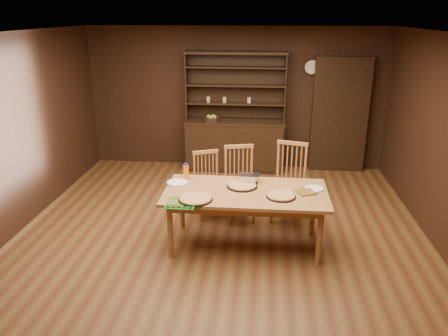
# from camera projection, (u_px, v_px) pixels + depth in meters

# --- Properties ---
(floor) EXTENTS (6.00, 6.00, 0.00)m
(floor) POSITION_uv_depth(u_px,v_px,m) (220.00, 239.00, 5.77)
(floor) COLOR brown
(floor) RESTS_ON ground
(room_shell) EXTENTS (6.00, 6.00, 6.00)m
(room_shell) POSITION_uv_depth(u_px,v_px,m) (219.00, 123.00, 5.23)
(room_shell) COLOR white
(room_shell) RESTS_ON floor
(china_hutch) EXTENTS (1.84, 0.52, 2.17)m
(china_hutch) POSITION_uv_depth(u_px,v_px,m) (235.00, 139.00, 8.15)
(china_hutch) COLOR #301E10
(china_hutch) RESTS_ON floor
(doorway) EXTENTS (1.00, 0.18, 2.10)m
(doorway) POSITION_uv_depth(u_px,v_px,m) (339.00, 115.00, 7.96)
(doorway) COLOR #301E10
(doorway) RESTS_ON floor
(wall_clock) EXTENTS (0.30, 0.05, 0.30)m
(wall_clock) POSITION_uv_depth(u_px,v_px,m) (312.00, 67.00, 7.78)
(wall_clock) COLOR #301E10
(wall_clock) RESTS_ON room_shell
(dining_table) EXTENTS (2.01, 1.00, 0.75)m
(dining_table) POSITION_uv_depth(u_px,v_px,m) (246.00, 197.00, 5.40)
(dining_table) COLOR #AC6C3B
(dining_table) RESTS_ON floor
(chair_left) EXTENTS (0.51, 0.49, 0.96)m
(chair_left) POSITION_uv_depth(u_px,v_px,m) (207.00, 182.00, 6.31)
(chair_left) COLOR #C37C43
(chair_left) RESTS_ON floor
(chair_center) EXTENTS (0.52, 0.50, 1.07)m
(chair_center) POSITION_uv_depth(u_px,v_px,m) (240.00, 180.00, 6.21)
(chair_center) COLOR #C37C43
(chair_center) RESTS_ON floor
(chair_right) EXTENTS (0.57, 0.55, 1.13)m
(chair_right) POSITION_uv_depth(u_px,v_px,m) (289.00, 179.00, 6.17)
(chair_right) COLOR #C37C43
(chair_right) RESTS_ON floor
(pizza_left) EXTENTS (0.41, 0.41, 0.04)m
(pizza_left) POSITION_uv_depth(u_px,v_px,m) (196.00, 199.00, 5.11)
(pizza_left) COLOR black
(pizza_left) RESTS_ON dining_table
(pizza_right) EXTENTS (0.36, 0.36, 0.04)m
(pizza_right) POSITION_uv_depth(u_px,v_px,m) (281.00, 196.00, 5.20)
(pizza_right) COLOR black
(pizza_right) RESTS_ON dining_table
(pizza_center) EXTENTS (0.39, 0.39, 0.04)m
(pizza_center) POSITION_uv_depth(u_px,v_px,m) (242.00, 185.00, 5.50)
(pizza_center) COLOR black
(pizza_center) RESTS_ON dining_table
(cooling_rack) EXTENTS (0.38, 0.38, 0.01)m
(cooling_rack) POSITION_uv_depth(u_px,v_px,m) (181.00, 203.00, 5.02)
(cooling_rack) COLOR #0CA628
(cooling_rack) RESTS_ON dining_table
(plate_left) EXTENTS (0.29, 0.29, 0.02)m
(plate_left) POSITION_uv_depth(u_px,v_px,m) (178.00, 182.00, 5.63)
(plate_left) COLOR white
(plate_left) RESTS_ON dining_table
(plate_right) EXTENTS (0.24, 0.24, 0.02)m
(plate_right) POSITION_uv_depth(u_px,v_px,m) (314.00, 188.00, 5.43)
(plate_right) COLOR white
(plate_right) RESTS_ON dining_table
(foil_dish) EXTENTS (0.26, 0.19, 0.10)m
(foil_dish) POSITION_uv_depth(u_px,v_px,m) (249.00, 178.00, 5.65)
(foil_dish) COLOR white
(foil_dish) RESTS_ON dining_table
(juice_bottle) EXTENTS (0.07, 0.07, 0.22)m
(juice_bottle) POSITION_uv_depth(u_px,v_px,m) (186.00, 172.00, 5.71)
(juice_bottle) COLOR orange
(juice_bottle) RESTS_ON dining_table
(pot_holder_a) EXTENTS (0.27, 0.27, 0.02)m
(pot_holder_a) POSITION_uv_depth(u_px,v_px,m) (306.00, 192.00, 5.32)
(pot_holder_a) COLOR #B62414
(pot_holder_a) RESTS_ON dining_table
(pot_holder_b) EXTENTS (0.18, 0.18, 0.01)m
(pot_holder_b) POSITION_uv_depth(u_px,v_px,m) (307.00, 190.00, 5.38)
(pot_holder_b) COLOR #B62414
(pot_holder_b) RESTS_ON dining_table
(fruit_bowl) EXTENTS (0.30, 0.30, 0.12)m
(fruit_bowl) POSITION_uv_depth(u_px,v_px,m) (212.00, 119.00, 7.99)
(fruit_bowl) COLOR black
(fruit_bowl) RESTS_ON china_hutch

